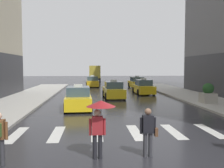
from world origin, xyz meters
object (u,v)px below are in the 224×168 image
(box_truck, at_px, (95,73))
(pedestrian_with_handbag, at_px, (148,129))
(taxi_third, at_px, (143,87))
(pedestrian_with_umbrella, at_px, (100,113))
(planter_mid_block, at_px, (208,94))
(taxi_fourth, at_px, (137,83))
(taxi_second, at_px, (114,91))
(taxi_lead, at_px, (78,99))
(taxi_fifth, at_px, (92,82))

(box_truck, height_order, pedestrian_with_handbag, box_truck)
(taxi_third, height_order, pedestrian_with_umbrella, pedestrian_with_umbrella)
(pedestrian_with_umbrella, xyz_separation_m, planter_mid_block, (9.11, 11.34, -0.64))
(taxi_fourth, bearing_deg, taxi_second, -110.83)
(box_truck, xyz_separation_m, pedestrian_with_umbrella, (-0.52, -45.04, -0.34))
(taxi_fourth, height_order, box_truck, box_truck)
(taxi_fourth, bearing_deg, taxi_lead, -112.81)
(taxi_third, height_order, taxi_fourth, same)
(planter_mid_block, bearing_deg, pedestrian_with_handbag, -123.56)
(taxi_fourth, xyz_separation_m, pedestrian_with_handbag, (-4.72, -28.13, 0.21))
(taxi_third, relative_size, taxi_fourth, 0.99)
(taxi_lead, xyz_separation_m, pedestrian_with_umbrella, (1.23, -10.16, 0.79))
(taxi_fifth, height_order, pedestrian_with_umbrella, pedestrian_with_umbrella)
(taxi_fifth, bearing_deg, taxi_fourth, -23.53)
(taxi_second, distance_m, pedestrian_with_handbag, 16.43)
(taxi_second, xyz_separation_m, box_truck, (-1.38, 28.54, 1.13))
(taxi_fifth, xyz_separation_m, planter_mid_block, (9.24, -19.68, 0.15))
(pedestrian_with_umbrella, height_order, planter_mid_block, pedestrian_with_umbrella)
(taxi_fourth, distance_m, planter_mid_block, 17.09)
(taxi_fourth, xyz_separation_m, box_truck, (-5.84, 16.84, 1.13))
(box_truck, distance_m, pedestrian_with_umbrella, 45.04)
(taxi_second, height_order, planter_mid_block, taxi_second)
(taxi_lead, distance_m, box_truck, 34.94)
(taxi_third, xyz_separation_m, planter_mid_block, (3.48, -8.73, 0.15))
(taxi_second, xyz_separation_m, taxi_third, (3.73, 3.57, 0.00))
(box_truck, distance_m, planter_mid_block, 34.79)
(taxi_fourth, bearing_deg, box_truck, 109.12)
(taxi_fifth, distance_m, box_truck, 14.07)
(pedestrian_with_umbrella, bearing_deg, box_truck, 89.34)
(taxi_fifth, relative_size, pedestrian_with_umbrella, 2.37)
(planter_mid_block, bearing_deg, box_truck, 104.31)
(taxi_third, xyz_separation_m, pedestrian_with_handbag, (-4.00, -20.00, 0.21))
(taxi_lead, bearing_deg, taxi_fifth, 86.98)
(taxi_fifth, xyz_separation_m, pedestrian_with_handbag, (1.76, -30.95, 0.21))
(pedestrian_with_umbrella, bearing_deg, planter_mid_block, 51.21)
(taxi_third, height_order, box_truck, box_truck)
(taxi_second, bearing_deg, box_truck, 92.77)
(box_truck, xyz_separation_m, pedestrian_with_handbag, (1.12, -44.97, -0.92))
(taxi_second, relative_size, taxi_fifth, 1.00)
(taxi_fifth, relative_size, box_truck, 0.60)
(taxi_fourth, height_order, pedestrian_with_handbag, taxi_fourth)
(taxi_fifth, xyz_separation_m, box_truck, (0.65, 14.01, 1.13))
(taxi_second, xyz_separation_m, pedestrian_with_handbag, (-0.27, -16.43, 0.21))
(taxi_lead, distance_m, pedestrian_with_umbrella, 10.26)
(taxi_fourth, relative_size, taxi_fifth, 1.01)
(box_truck, bearing_deg, pedestrian_with_umbrella, -90.66)
(box_truck, height_order, planter_mid_block, box_truck)
(taxi_fifth, bearing_deg, taxi_second, -82.04)
(taxi_second, distance_m, taxi_fourth, 12.52)
(taxi_third, bearing_deg, planter_mid_block, -68.29)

